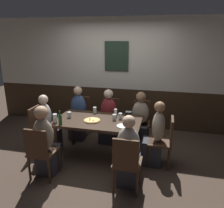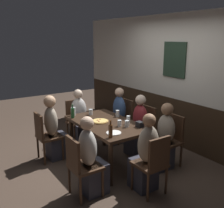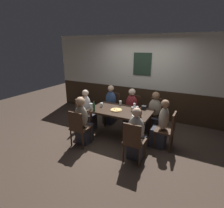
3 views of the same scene
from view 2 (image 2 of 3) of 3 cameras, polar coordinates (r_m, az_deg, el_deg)
The scene contains 28 objects.
ground_plane at distance 4.77m, azimuth -1.11°, elevation -12.48°, with size 12.00×12.00×0.00m, color #423328.
wall_back at distance 5.39m, azimuth 13.79°, elevation 4.89°, with size 6.40×0.13×2.60m.
dining_table at distance 4.51m, azimuth -1.15°, elevation -5.06°, with size 1.53×0.88×0.74m.
chair_right_near at distance 3.64m, azimuth -6.90°, elevation -12.78°, with size 0.40×0.40×0.88m.
chair_head_west at distance 5.54m, azimuth -7.76°, elevation -3.17°, with size 0.40×0.40×0.88m.
chair_left_near at distance 4.79m, azimuth -14.30°, elevation -6.34°, with size 0.40×0.40×0.88m.
chair_mid_far at distance 5.05m, azimuth 7.09°, elevation -4.90°, with size 0.40×0.40×0.88m.
chair_left_far at distance 5.55m, azimuth 2.55°, elevation -3.02°, with size 0.40×0.40×0.88m.
chair_head_east at distance 3.71m, azimuth 8.99°, elevation -12.34°, with size 0.40×0.40×0.88m.
chair_right_far at distance 4.59m, azimuth 12.61°, elevation -7.13°, with size 0.40×0.40×0.88m.
person_right_near at distance 3.72m, azimuth -4.61°, elevation -12.44°, with size 0.34×0.37×1.14m.
person_head_west at distance 5.41m, azimuth -6.99°, elevation -3.81°, with size 0.37×0.34×1.14m.
person_left_near at distance 4.84m, azimuth -12.51°, elevation -5.93°, with size 0.34×0.37×1.18m.
person_mid_far at distance 4.95m, azimuth 5.65°, elevation -5.48°, with size 0.34×0.37×1.13m.
person_left_far at distance 5.46m, azimuth 1.17°, elevation -3.42°, with size 0.34×0.37×1.15m.
person_head_east at distance 3.82m, azimuth 7.31°, elevation -11.64°, with size 0.37×0.34×1.16m.
person_right_far at distance 4.49m, azimuth 11.13°, elevation -7.88°, with size 0.34×0.37×1.12m.
pizza at distance 4.51m, azimuth -2.62°, elevation -3.73°, with size 0.29×0.29×0.03m.
highball_clear at distance 4.40m, azimuth 3.55°, elevation -3.56°, with size 0.06×0.06×0.14m.
pint_glass_stout at distance 4.92m, azimuth -4.68°, elevation -1.80°, with size 0.07×0.07×0.10m.
tumbler_water at distance 4.79m, azimuth 1.22°, elevation -2.13°, with size 0.07×0.07×0.12m.
pint_glass_amber at distance 4.91m, azimuth -8.37°, elevation -1.65°, with size 0.08×0.08×0.15m.
tumbler_short at distance 4.25m, azimuth 3.24°, elevation -4.38°, with size 0.07×0.07×0.11m.
beer_glass_half at distance 4.28m, azimuth 1.62°, elevation -4.25°, with size 0.07×0.07×0.10m.
beer_bottle_green at distance 4.75m, azimuth -8.56°, elevation -1.87°, with size 0.06×0.06×0.25m.
beer_bottle_brown at distance 3.78m, azimuth -0.32°, elevation -5.86°, with size 0.06×0.06×0.26m.
plate_white_large at distance 3.99m, azimuth 0.39°, elevation -6.28°, with size 0.23×0.23×0.01m, color white.
condiment_caddy at distance 4.26m, azimuth 6.01°, elevation -4.42°, with size 0.11×0.09×0.09m, color black.
Camera 2 is at (3.58, -2.29, 2.15)m, focal length 42.06 mm.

